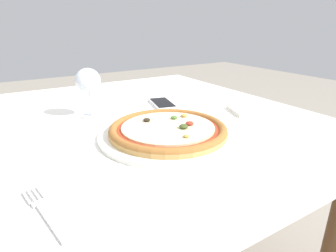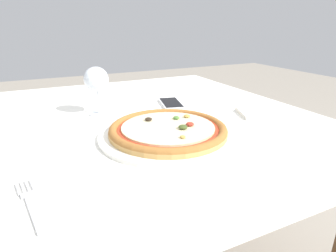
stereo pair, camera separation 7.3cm
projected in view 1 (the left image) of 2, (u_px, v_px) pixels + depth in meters
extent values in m
cube|color=brown|center=(127.00, 126.00, 0.89)|extent=(1.04, 1.05, 0.04)
cube|color=white|center=(127.00, 120.00, 0.88)|extent=(1.14, 1.15, 0.01)
cylinder|color=brown|center=(171.00, 146.00, 1.61)|extent=(0.06, 0.06, 0.68)
cylinder|color=white|center=(168.00, 135.00, 0.74)|extent=(0.36, 0.36, 0.01)
cylinder|color=tan|center=(168.00, 131.00, 0.74)|extent=(0.31, 0.31, 0.01)
torus|color=#A3662D|center=(168.00, 129.00, 0.74)|extent=(0.31, 0.31, 0.02)
cylinder|color=#BC381E|center=(168.00, 128.00, 0.74)|extent=(0.27, 0.27, 0.00)
cylinder|color=beige|center=(168.00, 127.00, 0.73)|extent=(0.24, 0.24, 0.00)
ellipsoid|color=#2D2319|center=(147.00, 120.00, 0.77)|extent=(0.02, 0.02, 0.01)
ellipsoid|color=#4C7A33|center=(174.00, 117.00, 0.79)|extent=(0.02, 0.02, 0.01)
ellipsoid|color=#425123|center=(184.00, 126.00, 0.72)|extent=(0.02, 0.02, 0.01)
ellipsoid|color=#A83323|center=(190.00, 123.00, 0.74)|extent=(0.02, 0.02, 0.01)
ellipsoid|color=#BC9342|center=(186.00, 136.00, 0.66)|extent=(0.01, 0.01, 0.01)
ellipsoid|color=#BC9342|center=(184.00, 115.00, 0.80)|extent=(0.02, 0.02, 0.01)
cube|color=silver|center=(53.00, 222.00, 0.42)|extent=(0.03, 0.11, 0.00)
cube|color=silver|center=(39.00, 203.00, 0.47)|extent=(0.03, 0.02, 0.00)
cube|color=silver|center=(27.00, 198.00, 0.48)|extent=(0.01, 0.05, 0.00)
cube|color=silver|center=(31.00, 196.00, 0.48)|extent=(0.01, 0.05, 0.00)
cube|color=silver|center=(36.00, 195.00, 0.49)|extent=(0.01, 0.05, 0.00)
cube|color=silver|center=(41.00, 193.00, 0.49)|extent=(0.01, 0.05, 0.00)
cylinder|color=silver|center=(91.00, 116.00, 0.90)|extent=(0.06, 0.06, 0.00)
cylinder|color=silver|center=(90.00, 103.00, 0.89)|extent=(0.01, 0.01, 0.08)
sphere|color=silver|center=(88.00, 81.00, 0.86)|extent=(0.08, 0.08, 0.08)
cube|color=white|center=(162.00, 104.00, 1.02)|extent=(0.10, 0.16, 0.01)
cube|color=black|center=(162.00, 102.00, 1.02)|extent=(0.09, 0.14, 0.00)
cube|color=silver|center=(253.00, 110.00, 0.95)|extent=(0.18, 0.16, 0.01)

